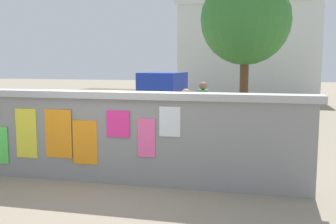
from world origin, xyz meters
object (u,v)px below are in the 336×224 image
(auto_rickshaw_truck, at_px, (134,101))
(motorcycle, at_px, (245,136))
(person_bystander, at_px, (186,118))
(bicycle_near, at_px, (92,147))
(tree_roadside, at_px, (246,20))
(person_walking, at_px, (203,104))

(auto_rickshaw_truck, bearing_deg, motorcycle, -38.49)
(auto_rickshaw_truck, relative_size, person_bystander, 2.31)
(bicycle_near, bearing_deg, tree_roadside, 74.99)
(auto_rickshaw_truck, bearing_deg, bicycle_near, -83.76)
(bicycle_near, distance_m, tree_roadside, 11.38)
(auto_rickshaw_truck, xyz_separation_m, person_bystander, (2.44, -3.98, 0.09))
(bicycle_near, bearing_deg, person_bystander, 13.75)
(motorcycle, relative_size, person_bystander, 1.17)
(auto_rickshaw_truck, distance_m, bicycle_near, 4.51)
(motorcycle, height_order, tree_roadside, tree_roadside)
(motorcycle, bearing_deg, bicycle_near, -153.81)
(auto_rickshaw_truck, xyz_separation_m, person_walking, (2.41, -1.17, 0.09))
(motorcycle, bearing_deg, tree_roadside, 92.39)
(tree_roadside, bearing_deg, person_bystander, -94.81)
(person_walking, relative_size, person_bystander, 1.00)
(auto_rickshaw_truck, distance_m, motorcycle, 4.68)
(tree_roadside, bearing_deg, person_walking, -96.95)
(auto_rickshaw_truck, xyz_separation_m, bicycle_near, (0.49, -4.46, -0.54))
(motorcycle, distance_m, person_bystander, 1.70)
(auto_rickshaw_truck, relative_size, tree_roadside, 0.62)
(motorcycle, bearing_deg, person_walking, 125.55)
(person_bystander, xyz_separation_m, tree_roadside, (0.84, 9.93, 3.03))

